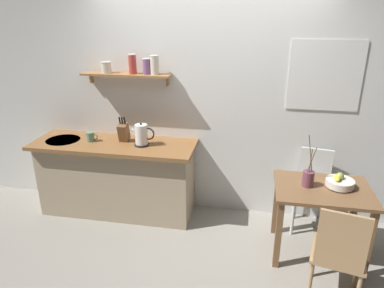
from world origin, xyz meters
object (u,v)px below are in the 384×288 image
Objects in this scene: dining_chair_far at (313,186)px; fruit_bowl at (340,182)px; electric_kettle at (142,135)px; dining_chair_near at (339,252)px; coffee_mug_by_sink at (91,137)px; twig_vase at (308,178)px; knife_block at (124,132)px; dining_table at (321,200)px.

dining_chair_far reaches higher than fruit_bowl.
dining_chair_far is 3.40× the size of electric_kettle.
coffee_mug_by_sink reaches higher than dining_chair_near.
fruit_bowl is 0.98× the size of electric_kettle.
twig_vase is at bearing -8.44° from coffee_mug_by_sink.
dining_chair_far is at bearing 2.76° from coffee_mug_by_sink.
twig_vase is 1.96× the size of electric_kettle.
dining_chair_near reaches higher than fruit_bowl.
dining_chair_near is 2.74m from coffee_mug_by_sink.
knife_block is at bearing 170.34° from fruit_bowl.
twig_vase reaches higher than coffee_mug_by_sink.
coffee_mug_by_sink reaches higher than dining_chair_far.
knife_block is (-2.24, 0.38, 0.22)m from fruit_bowl.
dining_chair_near is 3.60× the size of fruit_bowl.
coffee_mug_by_sink is at bearing 171.56° from twig_vase.
fruit_bowl reaches higher than dining_table.
fruit_bowl is (0.15, -0.43, 0.28)m from dining_chair_far.
fruit_bowl is at bearing 81.84° from dining_chair_near.
fruit_bowl is at bearing -9.66° from knife_block.
dining_chair_near is at bearing -21.94° from coffee_mug_by_sink.
electric_kettle reaches higher than dining_table.
coffee_mug_by_sink reaches higher than fruit_bowl.
dining_chair_far is at bearing 1.42° from knife_block.
fruit_bowl is at bearing -8.57° from electric_kettle.
knife_block reaches higher than coffee_mug_by_sink.
coffee_mug_by_sink is (-2.51, 1.01, 0.43)m from dining_chair_near.
coffee_mug_by_sink is (-2.46, -0.12, 0.44)m from dining_chair_far.
dining_table is 0.26m from twig_vase.
dining_chair_near is 0.75m from fruit_bowl.
dining_chair_near is 3.15× the size of knife_block.
dining_table is 1.72× the size of twig_vase.
coffee_mug_by_sink is (-2.61, 0.31, 0.16)m from fruit_bowl.
knife_block is at bearing 153.30° from dining_chair_near.
dining_table is at bearing -89.57° from dining_chair_far.
dining_chair_far is at bearing 90.43° from dining_table.
dining_table is at bearing -10.56° from electric_kettle.
twig_vase reaches higher than electric_kettle.
coffee_mug_by_sink is (-2.32, 0.34, 0.13)m from twig_vase.
dining_table is at bearing -5.99° from twig_vase.
dining_table is 0.24m from fruit_bowl.
coffee_mug_by_sink is at bearing -177.24° from dining_chair_far.
twig_vase is 2.00m from knife_block.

